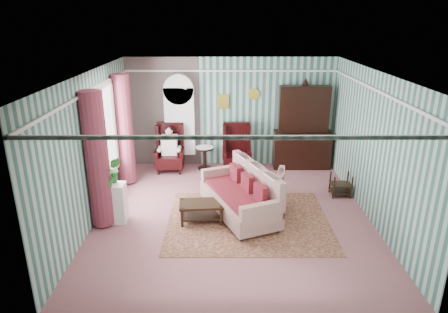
{
  "coord_description": "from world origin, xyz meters",
  "views": [
    {
      "loc": [
        -0.2,
        -7.42,
        3.89
      ],
      "look_at": [
        -0.18,
        0.6,
        1.05
      ],
      "focal_mm": 32.0,
      "sensor_mm": 36.0,
      "label": 1
    }
  ],
  "objects_px": {
    "dresser_hutch": "(303,125)",
    "seated_woman": "(170,150)",
    "round_side_table": "(205,158)",
    "floral_armchair": "(267,188)",
    "nest_table": "(341,184)",
    "plant_stand": "(112,203)",
    "sofa": "(239,192)",
    "coffee_table": "(201,212)",
    "wingback_left": "(170,148)",
    "wingback_right": "(237,148)",
    "bookcase": "(180,126)"
  },
  "relations": [
    {
      "from": "round_side_table",
      "to": "bookcase",
      "type": "bearing_deg",
      "value": 159.73
    },
    {
      "from": "wingback_left",
      "to": "floral_armchair",
      "type": "height_order",
      "value": "wingback_left"
    },
    {
      "from": "wingback_left",
      "to": "seated_woman",
      "type": "relative_size",
      "value": 1.06
    },
    {
      "from": "sofa",
      "to": "floral_armchair",
      "type": "distance_m",
      "value": 0.64
    },
    {
      "from": "dresser_hutch",
      "to": "wingback_left",
      "type": "distance_m",
      "value": 3.55
    },
    {
      "from": "round_side_table",
      "to": "wingback_left",
      "type": "bearing_deg",
      "value": -170.54
    },
    {
      "from": "wingback_left",
      "to": "sofa",
      "type": "distance_m",
      "value": 3.04
    },
    {
      "from": "plant_stand",
      "to": "sofa",
      "type": "bearing_deg",
      "value": 5.61
    },
    {
      "from": "seated_woman",
      "to": "plant_stand",
      "type": "height_order",
      "value": "seated_woman"
    },
    {
      "from": "wingback_right",
      "to": "round_side_table",
      "type": "height_order",
      "value": "wingback_right"
    },
    {
      "from": "nest_table",
      "to": "floral_armchair",
      "type": "distance_m",
      "value": 1.91
    },
    {
      "from": "wingback_left",
      "to": "round_side_table",
      "type": "height_order",
      "value": "wingback_left"
    },
    {
      "from": "dresser_hutch",
      "to": "plant_stand",
      "type": "distance_m",
      "value": 5.31
    },
    {
      "from": "round_side_table",
      "to": "nest_table",
      "type": "height_order",
      "value": "round_side_table"
    },
    {
      "from": "dresser_hutch",
      "to": "seated_woman",
      "type": "xyz_separation_m",
      "value": [
        -3.5,
        -0.27,
        -0.59
      ]
    },
    {
      "from": "wingback_left",
      "to": "bookcase",
      "type": "bearing_deg",
      "value": 57.34
    },
    {
      "from": "wingback_right",
      "to": "coffee_table",
      "type": "distance_m",
      "value": 2.9
    },
    {
      "from": "floral_armchair",
      "to": "coffee_table",
      "type": "distance_m",
      "value": 1.46
    },
    {
      "from": "dresser_hutch",
      "to": "coffee_table",
      "type": "height_order",
      "value": "dresser_hutch"
    },
    {
      "from": "nest_table",
      "to": "sofa",
      "type": "distance_m",
      "value": 2.55
    },
    {
      "from": "seated_woman",
      "to": "sofa",
      "type": "xyz_separation_m",
      "value": [
        1.72,
        -2.5,
        -0.07
      ]
    },
    {
      "from": "seated_woman",
      "to": "floral_armchair",
      "type": "bearing_deg",
      "value": -44.27
    },
    {
      "from": "wingback_left",
      "to": "plant_stand",
      "type": "height_order",
      "value": "wingback_left"
    },
    {
      "from": "floral_armchair",
      "to": "dresser_hutch",
      "type": "bearing_deg",
      "value": -13.7
    },
    {
      "from": "seated_woman",
      "to": "sofa",
      "type": "bearing_deg",
      "value": -55.51
    },
    {
      "from": "nest_table",
      "to": "sofa",
      "type": "bearing_deg",
      "value": -157.94
    },
    {
      "from": "seated_woman",
      "to": "round_side_table",
      "type": "relative_size",
      "value": 1.97
    },
    {
      "from": "seated_woman",
      "to": "coffee_table",
      "type": "xyz_separation_m",
      "value": [
        0.96,
        -2.76,
        -0.39
      ]
    },
    {
      "from": "round_side_table",
      "to": "coffee_table",
      "type": "distance_m",
      "value": 2.91
    },
    {
      "from": "wingback_left",
      "to": "sofa",
      "type": "xyz_separation_m",
      "value": [
        1.72,
        -2.5,
        -0.1
      ]
    },
    {
      "from": "coffee_table",
      "to": "bookcase",
      "type": "bearing_deg",
      "value": 102.78
    },
    {
      "from": "dresser_hutch",
      "to": "round_side_table",
      "type": "height_order",
      "value": "dresser_hutch"
    },
    {
      "from": "seated_woman",
      "to": "wingback_left",
      "type": "bearing_deg",
      "value": 0.0
    },
    {
      "from": "bookcase",
      "to": "wingback_left",
      "type": "height_order",
      "value": "bookcase"
    },
    {
      "from": "wingback_right",
      "to": "plant_stand",
      "type": "relative_size",
      "value": 1.56
    },
    {
      "from": "floral_armchair",
      "to": "bookcase",
      "type": "bearing_deg",
      "value": 49.56
    },
    {
      "from": "dresser_hutch",
      "to": "nest_table",
      "type": "distance_m",
      "value": 2.11
    },
    {
      "from": "bookcase",
      "to": "sofa",
      "type": "relative_size",
      "value": 1.06
    },
    {
      "from": "dresser_hutch",
      "to": "wingback_right",
      "type": "height_order",
      "value": "dresser_hutch"
    },
    {
      "from": "wingback_left",
      "to": "coffee_table",
      "type": "distance_m",
      "value": 2.96
    },
    {
      "from": "sofa",
      "to": "plant_stand",
      "type": "bearing_deg",
      "value": 72.75
    },
    {
      "from": "round_side_table",
      "to": "floral_armchair",
      "type": "distance_m",
      "value": 2.79
    },
    {
      "from": "bookcase",
      "to": "round_side_table",
      "type": "relative_size",
      "value": 3.73
    },
    {
      "from": "round_side_table",
      "to": "coffee_table",
      "type": "bearing_deg",
      "value": -88.72
    },
    {
      "from": "nest_table",
      "to": "plant_stand",
      "type": "xyz_separation_m",
      "value": [
        -4.87,
        -1.2,
        0.13
      ]
    },
    {
      "from": "seated_woman",
      "to": "nest_table",
      "type": "relative_size",
      "value": 2.19
    },
    {
      "from": "wingback_right",
      "to": "plant_stand",
      "type": "xyz_separation_m",
      "value": [
        -2.55,
        -2.75,
        -0.22
      ]
    },
    {
      "from": "dresser_hutch",
      "to": "sofa",
      "type": "xyz_separation_m",
      "value": [
        -1.78,
        -2.77,
        -0.66
      ]
    },
    {
      "from": "dresser_hutch",
      "to": "floral_armchair",
      "type": "relative_size",
      "value": 2.43
    },
    {
      "from": "wingback_right",
      "to": "sofa",
      "type": "relative_size",
      "value": 0.59
    }
  ]
}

